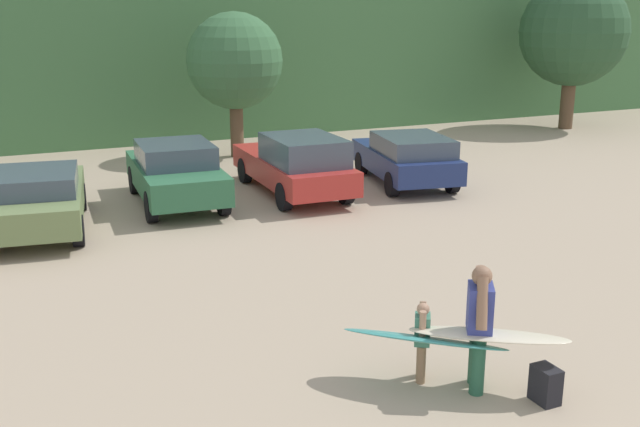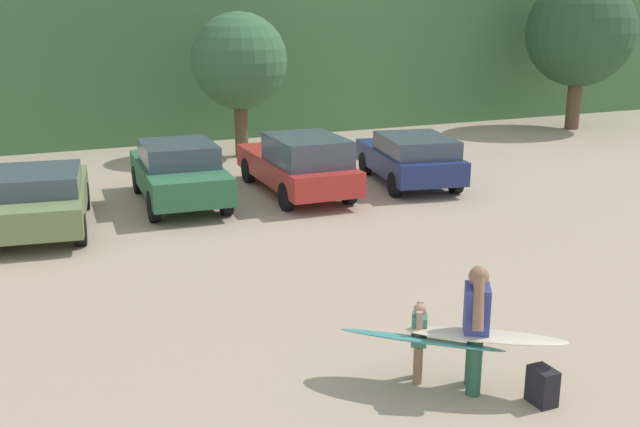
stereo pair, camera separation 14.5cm
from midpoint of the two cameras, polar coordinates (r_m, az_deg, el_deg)
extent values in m
cube|color=#427042|center=(31.36, -17.26, 13.65)|extent=(108.00, 12.00, 7.66)
cylinder|color=brown|center=(23.41, -6.59, 6.45)|extent=(0.41, 0.41, 1.71)
sphere|color=#38663D|center=(23.17, -6.76, 11.59)|extent=(2.94, 2.94, 2.94)
cylinder|color=brown|center=(30.28, 18.36, 8.05)|extent=(0.52, 0.52, 1.92)
sphere|color=#284C2D|center=(30.08, 18.80, 13.09)|extent=(4.03, 4.03, 4.03)
cube|color=#6B7F4C|center=(16.63, -21.15, 0.86)|extent=(2.41, 4.45, 0.60)
cube|color=#3F4C5B|center=(16.25, -21.39, 2.33)|extent=(1.95, 2.28, 0.41)
cylinder|color=black|center=(18.14, -23.30, 0.82)|extent=(0.31, 0.65, 0.62)
cylinder|color=black|center=(18.00, -18.15, 1.22)|extent=(0.31, 0.65, 0.62)
cylinder|color=black|center=(15.31, -18.38, -1.27)|extent=(0.31, 0.65, 0.62)
cube|color=#2D6642|center=(17.94, -11.27, 2.80)|extent=(2.06, 4.34, 0.63)
cube|color=#3F4C5B|center=(17.74, -11.32, 4.53)|extent=(1.77, 2.09, 0.51)
cylinder|color=black|center=(19.25, -14.31, 2.53)|extent=(0.26, 0.71, 0.70)
cylinder|color=black|center=(19.49, -9.61, 2.96)|extent=(0.26, 0.71, 0.70)
cylinder|color=black|center=(16.55, -13.11, 0.51)|extent=(0.26, 0.71, 0.70)
cylinder|color=black|center=(16.83, -7.69, 1.03)|extent=(0.26, 0.71, 0.70)
cube|color=#B72D28|center=(18.67, -2.37, 3.48)|extent=(1.89, 4.71, 0.58)
cube|color=#3F4C5B|center=(17.80, -1.47, 4.90)|extent=(1.67, 2.25, 0.64)
cylinder|color=black|center=(19.92, -6.01, 3.32)|extent=(0.24, 0.67, 0.66)
cylinder|color=black|center=(20.41, -1.81, 3.70)|extent=(0.24, 0.67, 0.66)
cylinder|color=black|center=(17.07, -3.02, 1.31)|extent=(0.24, 0.67, 0.66)
cylinder|color=black|center=(17.64, 1.76, 1.79)|extent=(0.24, 0.67, 0.66)
cube|color=navy|center=(19.83, 6.33, 4.06)|extent=(2.49, 4.23, 0.59)
cube|color=#3F4C5B|center=(19.23, 6.93, 5.27)|extent=(2.02, 2.49, 0.45)
cylinder|color=black|center=(20.86, 3.02, 3.89)|extent=(0.33, 0.65, 0.62)
cylinder|color=black|center=(21.37, 7.14, 4.07)|extent=(0.33, 0.65, 0.62)
cylinder|color=black|center=(18.43, 5.35, 2.26)|extent=(0.33, 0.65, 0.62)
cylinder|color=black|center=(19.00, 9.92, 2.50)|extent=(0.33, 0.65, 0.62)
cylinder|color=#26593F|center=(9.31, 11.59, -11.33)|extent=(0.18, 0.18, 0.77)
cylinder|color=#26593F|center=(9.55, 11.49, -10.59)|extent=(0.18, 0.18, 0.77)
cube|color=#333D8C|center=(9.15, 11.77, -7.17)|extent=(0.46, 0.49, 0.59)
sphere|color=#8C664C|center=(9.00, 11.91, -4.73)|extent=(0.24, 0.24, 0.24)
cylinder|color=#8C664C|center=(8.89, 11.92, -6.79)|extent=(0.29, 0.35, 0.63)
cylinder|color=#8C664C|center=(9.29, 11.73, -5.78)|extent=(0.22, 0.24, 0.63)
cylinder|color=#8C6B4C|center=(9.50, 7.34, -11.46)|extent=(0.12, 0.12, 0.50)
cylinder|color=#8C6B4C|center=(9.66, 7.34, -10.98)|extent=(0.12, 0.12, 0.50)
cube|color=#3F7F66|center=(9.39, 7.43, -8.83)|extent=(0.30, 0.32, 0.38)
sphere|color=tan|center=(9.28, 7.49, -7.31)|extent=(0.16, 0.16, 0.16)
cylinder|color=tan|center=(9.22, 7.45, -8.62)|extent=(0.12, 0.13, 0.40)
cylinder|color=tan|center=(9.47, 7.46, -7.93)|extent=(0.17, 0.21, 0.41)
ellipsoid|color=beige|center=(9.25, 12.43, -9.12)|extent=(1.90, 1.55, 0.14)
ellipsoid|color=teal|center=(9.27, 7.58, -9.58)|extent=(1.89, 1.78, 0.26)
cube|color=black|center=(9.39, 16.53, -12.52)|extent=(0.24, 0.34, 0.45)
camera|label=1|loc=(0.07, -90.34, -0.10)|focal=41.58mm
camera|label=2|loc=(0.07, 89.66, 0.10)|focal=41.58mm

